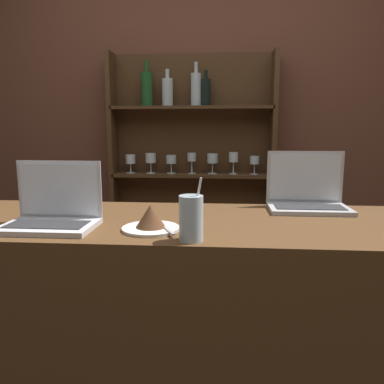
# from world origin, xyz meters

# --- Properties ---
(bar_counter) EXTENTS (2.13, 0.63, 0.96)m
(bar_counter) POSITION_xyz_m (0.00, 0.32, 0.48)
(bar_counter) COLOR #4C3019
(bar_counter) RESTS_ON ground_plane
(back_wall) EXTENTS (7.00, 0.06, 2.70)m
(back_wall) POSITION_xyz_m (0.00, 1.60, 1.35)
(back_wall) COLOR brown
(back_wall) RESTS_ON ground_plane
(back_shelf) EXTENTS (1.10, 0.18, 1.79)m
(back_shelf) POSITION_xyz_m (-0.08, 1.52, 0.95)
(back_shelf) COLOR #472D19
(back_shelf) RESTS_ON ground_plane
(laptop_near) EXTENTS (0.31, 0.21, 0.22)m
(laptop_near) POSITION_xyz_m (-0.46, 0.19, 1.01)
(laptop_near) COLOR silver
(laptop_near) RESTS_ON bar_counter
(laptop_far) EXTENTS (0.32, 0.21, 0.24)m
(laptop_far) POSITION_xyz_m (0.48, 0.55, 1.02)
(laptop_far) COLOR #ADADB2
(laptop_far) RESTS_ON bar_counter
(cake_plate) EXTENTS (0.19, 0.19, 0.09)m
(cake_plate) POSITION_xyz_m (-0.11, 0.17, 0.99)
(cake_plate) COLOR silver
(cake_plate) RESTS_ON bar_counter
(water_glass) EXTENTS (0.07, 0.07, 0.19)m
(water_glass) POSITION_xyz_m (0.03, 0.06, 1.03)
(water_glass) COLOR silver
(water_glass) RESTS_ON bar_counter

